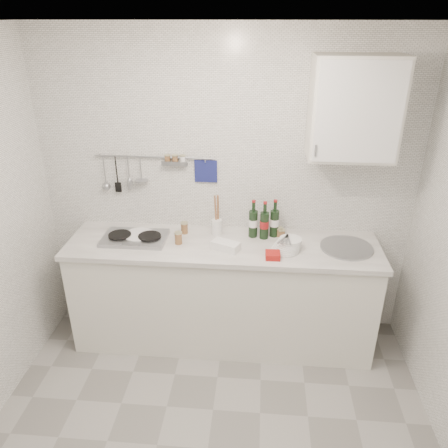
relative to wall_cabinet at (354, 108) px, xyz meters
name	(u,v)px	position (x,y,z in m)	size (l,w,h in m)	color
ceiling	(198,23)	(-0.90, -1.22, 0.55)	(3.00, 3.00, 0.00)	silver
back_wall	(226,190)	(-0.90, 0.18, -0.70)	(3.00, 0.02, 2.50)	silver
counter	(224,295)	(-0.89, -0.12, -1.52)	(2.44, 0.64, 0.96)	silver
wall_rail	(151,169)	(-1.50, 0.15, -0.52)	(0.98, 0.09, 0.34)	#93969B
wall_cabinet	(354,108)	(0.00, 0.00, 0.00)	(0.60, 0.38, 0.70)	silver
plate_stack_hob	(138,236)	(-1.58, -0.09, -1.01)	(0.26, 0.25, 0.03)	#5487C0
plate_stack_sink	(287,245)	(-0.40, -0.19, -0.98)	(0.23, 0.22, 0.10)	white
wine_bottles	(264,219)	(-0.58, 0.02, -0.87)	(0.24, 0.12, 0.31)	black
butter_dish	(226,246)	(-0.87, -0.21, -1.00)	(0.21, 0.10, 0.06)	white
strawberry_punnet	(273,255)	(-0.51, -0.31, -1.01)	(0.11, 0.11, 0.04)	red
utensil_crock	(217,225)	(-0.96, 0.04, -0.95)	(0.08, 0.08, 0.34)	white
jar_a	(184,228)	(-1.23, 0.03, -0.98)	(0.06, 0.06, 0.10)	brown
jar_b	(279,232)	(-0.46, 0.05, -0.99)	(0.06, 0.06, 0.08)	brown
jar_c	(282,233)	(-0.44, 0.03, -1.00)	(0.06, 0.06, 0.07)	brown
jar_d	(178,238)	(-1.24, -0.15, -0.98)	(0.06, 0.06, 0.10)	brown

